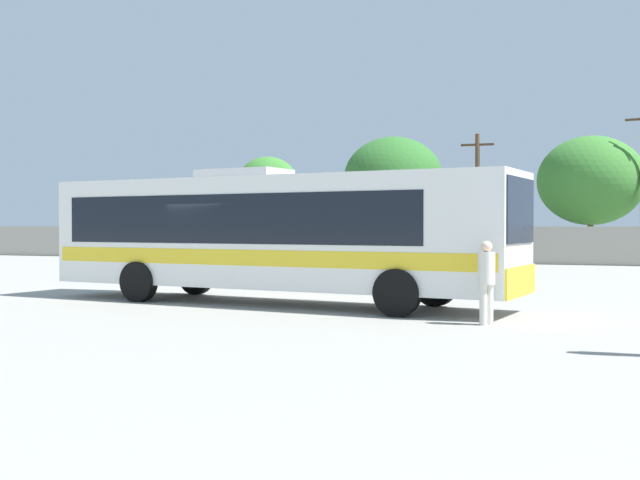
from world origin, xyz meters
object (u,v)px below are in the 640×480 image
(parked_car_third_black, at_px, (414,250))
(utility_pole_far, at_px, (477,195))
(coach_bus_white_yellow, at_px, (270,231))
(attendant_by_bus_door, at_px, (487,278))
(parked_car_leftmost_white, at_px, (183,247))
(parked_car_second_red, at_px, (284,248))
(roadside_tree_midleft, at_px, (393,179))
(roadside_tree_left, at_px, (268,182))
(roadside_tree_midright, at_px, (591,181))

(parked_car_third_black, bearing_deg, utility_pole_far, 66.92)
(coach_bus_white_yellow, distance_m, attendant_by_bus_door, 6.34)
(coach_bus_white_yellow, distance_m, parked_car_third_black, 20.24)
(utility_pole_far, bearing_deg, coach_bus_white_yellow, -91.94)
(parked_car_leftmost_white, relative_size, parked_car_third_black, 1.03)
(parked_car_second_red, bearing_deg, coach_bus_white_yellow, -67.30)
(attendant_by_bus_door, xyz_separation_m, roadside_tree_midleft, (-9.93, 28.49, 3.76))
(parked_car_leftmost_white, height_order, roadside_tree_left, roadside_tree_left)
(coach_bus_white_yellow, bearing_deg, parked_car_third_black, 93.90)
(roadside_tree_left, xyz_separation_m, roadside_tree_midleft, (9.86, -3.89, -0.20))
(parked_car_leftmost_white, xyz_separation_m, parked_car_third_black, (12.83, 0.79, -0.02))
(attendant_by_bus_door, distance_m, parked_car_third_black, 23.68)
(coach_bus_white_yellow, bearing_deg, roadside_tree_left, 115.03)
(attendant_by_bus_door, relative_size, parked_car_second_red, 0.37)
(parked_car_leftmost_white, height_order, parked_car_second_red, parked_car_second_red)
(roadside_tree_left, bearing_deg, roadside_tree_midleft, -21.54)
(utility_pole_far, bearing_deg, parked_car_second_red, -145.84)
(parked_car_third_black, bearing_deg, roadside_tree_midleft, 114.99)
(roadside_tree_midright, bearing_deg, roadside_tree_midleft, -169.44)
(attendant_by_bus_door, bearing_deg, roadside_tree_left, 121.43)
(utility_pole_far, bearing_deg, parked_car_third_black, -113.08)
(utility_pole_far, bearing_deg, roadside_tree_midleft, 172.23)
(roadside_tree_left, bearing_deg, parked_car_leftmost_white, -91.13)
(parked_car_third_black, relative_size, roadside_tree_midright, 0.61)
(roadside_tree_midright, bearing_deg, coach_bus_white_yellow, -103.40)
(coach_bus_white_yellow, relative_size, roadside_tree_midright, 1.80)
(utility_pole_far, xyz_separation_m, roadside_tree_midright, (5.83, 2.70, 0.79))
(parked_car_third_black, distance_m, utility_pole_far, 6.41)
(attendant_by_bus_door, xyz_separation_m, parked_car_leftmost_white, (-20.00, 21.78, -0.16))
(utility_pole_far, xyz_separation_m, roadside_tree_left, (-14.85, 4.57, 1.21))
(attendant_by_bus_door, xyz_separation_m, parked_car_second_red, (-13.88, 21.74, -0.15))
(coach_bus_white_yellow, distance_m, utility_pole_far, 25.48)
(coach_bus_white_yellow, bearing_deg, attendant_by_bus_door, -22.56)
(attendant_by_bus_door, height_order, parked_car_leftmost_white, attendant_by_bus_door)
(attendant_by_bus_door, distance_m, roadside_tree_midleft, 30.40)
(parked_car_third_black, relative_size, roadside_tree_left, 0.64)
(coach_bus_white_yellow, height_order, parked_car_leftmost_white, coach_bus_white_yellow)
(parked_car_leftmost_white, distance_m, roadside_tree_midleft, 12.72)
(utility_pole_far, distance_m, roadside_tree_midright, 6.48)
(coach_bus_white_yellow, bearing_deg, utility_pole_far, 88.06)
(parked_car_leftmost_white, xyz_separation_m, roadside_tree_midleft, (10.07, 6.71, 3.92))
(roadside_tree_midleft, relative_size, roadside_tree_midright, 1.03)
(parked_car_second_red, distance_m, roadside_tree_midleft, 8.75)
(parked_car_second_red, bearing_deg, attendant_by_bus_door, -57.43)
(parked_car_leftmost_white, relative_size, parked_car_second_red, 0.97)
(parked_car_leftmost_white, relative_size, utility_pole_far, 0.62)
(roadside_tree_midright, bearing_deg, parked_car_second_red, -149.31)
(attendant_by_bus_door, bearing_deg, roadside_tree_midright, 88.32)
(roadside_tree_left, relative_size, roadside_tree_midright, 0.95)
(roadside_tree_midright, bearing_deg, parked_car_third_black, -135.45)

